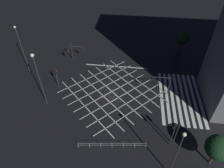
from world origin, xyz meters
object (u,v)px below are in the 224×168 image
Objects in this scene: traffic_light_sw_main at (177,130)px; street_lamp_east at (37,71)px; traffic_light_median_north at (57,75)px; street_tree_near at (182,38)px; traffic_light_sw_cross at (174,130)px; traffic_light_median_south at (159,81)px; street_lamp_far at (178,150)px; street_tree_far at (219,148)px; traffic_light_ne_main at (70,50)px; traffic_light_ne_cross at (78,50)px; street_lamp_west at (21,45)px.

street_lamp_east is at bearing 75.66° from traffic_light_sw_main.
street_tree_near is at bearing 31.68° from traffic_light_median_north.
street_tree_near reaches higher than traffic_light_sw_cross.
street_lamp_east reaches higher than traffic_light_median_south.
traffic_light_median_north is 23.11m from street_lamp_far.
traffic_light_sw_main is 4.89m from street_tree_far.
traffic_light_ne_main is (17.89, 18.71, -0.59)m from traffic_light_sw_cross.
traffic_light_sw_main is 0.45× the size of street_lamp_east.
street_lamp_far reaches higher than traffic_light_ne_main.
traffic_light_median_south is 14.30m from street_lamp_far.
traffic_light_ne_cross is 14.29m from street_lamp_east.
traffic_light_ne_cross is 10.91m from street_lamp_west.
street_tree_far is (-20.81, -21.99, 1.05)m from traffic_light_ne_cross.
street_lamp_east is (-13.45, 2.15, 4.31)m from traffic_light_ne_cross.
traffic_light_sw_cross is at bearing -117.56° from street_lamp_west.
traffic_light_sw_cross is 0.49× the size of street_lamp_west.
street_lamp_east reaches higher than traffic_light_ne_cross.
street_tree_near is at bearing -51.70° from street_lamp_east.
traffic_light_median_north is at bearing -7.62° from street_lamp_east.
traffic_light_median_north is at bearing -99.76° from traffic_light_ne_cross.
traffic_light_ne_cross is at bearing 43.67° from traffic_light_sw_main.
street_lamp_far reaches higher than traffic_light_ne_cross.
street_lamp_west is (13.60, 26.06, 2.63)m from traffic_light_sw_cross.
street_lamp_west is at bearing 55.54° from street_lamp_far.
traffic_light_sw_main is 0.83× the size of street_tree_near.
traffic_light_sw_main is 26.08m from traffic_light_ne_main.
traffic_light_ne_cross is 1.85m from traffic_light_ne_main.
street_tree_far is (-12.01, -5.98, 0.62)m from traffic_light_median_south.
street_lamp_west is at bearing 63.44° from traffic_light_sw_main.
traffic_light_median_south is 25.36m from street_lamp_west.
street_lamp_far reaches higher than street_tree_near.
street_lamp_west reaches higher than traffic_light_sw_main.
street_lamp_far is at bearing 39.92° from traffic_light_ne_main.
traffic_light_ne_cross is (8.80, 16.01, -0.42)m from traffic_light_median_south.
street_tree_far reaches higher than traffic_light_ne_main.
traffic_light_ne_main is at bearing 49.86° from street_tree_far.
street_tree_far reaches higher than traffic_light_sw_cross.
street_lamp_west is (3.57, 24.92, 3.07)m from traffic_light_median_south.
street_lamp_east is at bearing -99.06° from traffic_light_ne_cross.
street_tree_far is (-15.58, -30.91, -2.45)m from street_lamp_west.
street_tree_far is (-19.87, -23.56, 0.77)m from traffic_light_ne_main.
street_lamp_west is at bearing 108.97° from street_tree_near.
traffic_light_ne_cross is 0.89× the size of traffic_light_ne_main.
traffic_light_median_south is at bearing -75.61° from street_lamp_east.
traffic_light_ne_cross is 0.35× the size of street_lamp_west.
street_lamp_far is (-17.62, -25.68, -0.60)m from street_lamp_west.
street_tree_near is at bearing -71.03° from street_lamp_west.
traffic_light_ne_main is at bearing -149.13° from traffic_light_ne_cross.
street_tree_far is at bearing -26.63° from traffic_light_median_north.
street_lamp_west is (-5.23, 8.91, 3.49)m from traffic_light_ne_cross.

